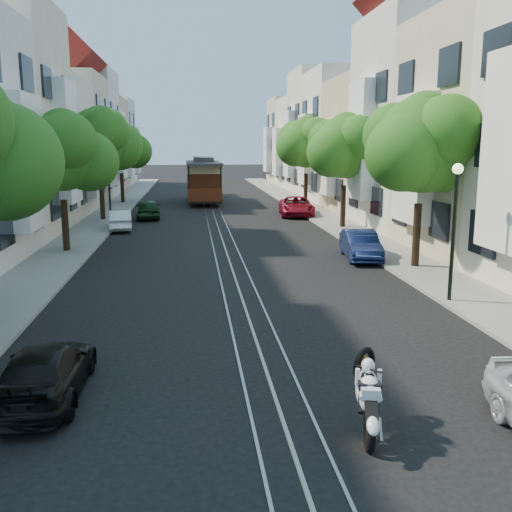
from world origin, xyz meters
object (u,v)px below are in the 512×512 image
object	(u,v)px
tree_w_c	(100,140)
parked_car_w_mid	(120,220)
parked_car_e_mid	(361,245)
sportbike_rider	(368,393)
parked_car_w_near	(45,372)
lamp_west	(109,179)
tree_e_b	(423,147)
parked_car_e_far	(296,206)
tree_w_b	(62,154)
tree_w_d	(121,147)
lamp_east	(455,212)
parked_car_w_far	(148,209)
tree_e_d	(307,144)
cable_car	(203,178)
tree_e_c	(346,148)

from	to	relation	value
tree_w_c	parked_car_w_mid	distance (m)	6.32
parked_car_w_mid	parked_car_e_mid	bearing A→B (deg)	132.45
sportbike_rider	parked_car_w_near	bearing A→B (deg)	170.92
lamp_west	parked_car_e_mid	bearing A→B (deg)	-42.53
tree_e_b	parked_car_e_far	world-z (taller)	tree_e_b
tree_w_b	parked_car_e_far	xyz separation A→B (m)	(12.74, 12.21, -3.74)
lamp_west	parked_car_e_mid	xyz separation A→B (m)	(11.90, -10.92, -2.23)
tree_w_d	tree_e_b	bearing A→B (deg)	-61.93
lamp_east	parked_car_e_far	world-z (taller)	lamp_east
lamp_east	parked_car_w_far	distance (m)	24.38
tree_e_d	tree_w_b	bearing A→B (deg)	-130.27
lamp_west	parked_car_w_mid	bearing A→B (deg)	-59.78
tree_w_d	lamp_east	bearing A→B (deg)	-67.20
parked_car_w_far	parked_car_e_mid	bearing A→B (deg)	119.91
sportbike_rider	parked_car_e_mid	xyz separation A→B (m)	(4.28, 14.69, -0.15)
parked_car_e_far	parked_car_w_mid	bearing A→B (deg)	-148.64
parked_car_e_mid	sportbike_rider	bearing A→B (deg)	-100.20
lamp_east	parked_car_e_mid	bearing A→B (deg)	95.64
parked_car_e_mid	parked_car_w_mid	world-z (taller)	parked_car_e_mid
tree_e_d	lamp_west	bearing A→B (deg)	-146.50
parked_car_e_mid	parked_car_w_near	distance (m)	16.06
tree_e_b	tree_w_c	xyz separation A→B (m)	(-14.40, 16.00, 0.34)
lamp_east	lamp_west	world-z (taller)	same
lamp_west	tree_e_d	bearing A→B (deg)	33.50
lamp_west	cable_car	xyz separation A→B (m)	(5.80, 14.02, -0.80)
tree_e_d	lamp_east	distance (m)	27.07
tree_e_c	cable_car	bearing A→B (deg)	115.82
tree_w_c	lamp_east	bearing A→B (deg)	-57.35
cable_car	parked_car_w_far	xyz separation A→B (m)	(-3.90, -10.22, -1.40)
parked_car_w_far	tree_e_c	bearing A→B (deg)	149.17
tree_e_d	sportbike_rider	distance (m)	35.32
parked_car_w_near	tree_e_d	bearing A→B (deg)	-109.80
tree_e_b	parked_car_e_far	size ratio (longest dim) A/B	1.41
tree_e_d	sportbike_rider	world-z (taller)	tree_e_d
tree_w_d	cable_car	world-z (taller)	tree_w_d
tree_w_d	parked_car_e_mid	size ratio (longest dim) A/B	1.75
sportbike_rider	parked_car_w_mid	bearing A→B (deg)	117.12
tree_e_b	cable_car	distance (m)	28.26
tree_w_c	sportbike_rider	world-z (taller)	tree_w_c
tree_e_c	parked_car_w_near	distance (m)	24.76
tree_w_d	parked_car_w_far	xyz separation A→B (m)	(2.74, -10.18, -3.95)
tree_w_d	lamp_east	size ratio (longest dim) A/B	1.57
tree_w_b	parked_car_w_mid	bearing A→B (deg)	77.29
tree_e_c	tree_w_c	bearing A→B (deg)	160.85
parked_car_e_far	parked_car_w_mid	xyz separation A→B (m)	(-11.20, -5.39, -0.08)
tree_e_d	lamp_west	xyz separation A→B (m)	(-13.56, -8.98, -2.02)
tree_e_d	tree_w_c	world-z (taller)	tree_w_c
lamp_west	parked_car_e_mid	size ratio (longest dim) A/B	1.12
parked_car_w_near	parked_car_e_far	bearing A→B (deg)	-109.90
tree_e_d	tree_w_c	xyz separation A→B (m)	(-14.40, -6.00, 0.20)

